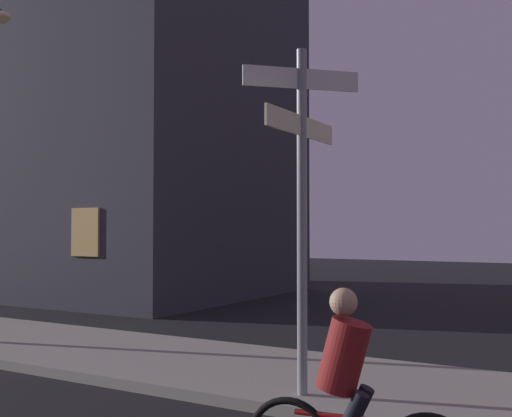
# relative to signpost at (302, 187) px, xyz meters

# --- Properties ---
(sidewalk_kerb) EXTENTS (40.00, 2.90, 0.14)m
(sidewalk_kerb) POSITION_rel_signpost_xyz_m (-0.06, 0.95, -2.49)
(sidewalk_kerb) COLOR gray
(sidewalk_kerb) RESTS_ON ground_plane
(signpost) EXTENTS (1.04, 1.76, 4.06)m
(signpost) POSITION_rel_signpost_xyz_m (0.00, 0.00, 0.00)
(signpost) COLOR gray
(signpost) RESTS_ON sidewalk_kerb
(cyclist) EXTENTS (1.81, 0.38, 1.61)m
(cyclist) POSITION_rel_signpost_xyz_m (1.38, -2.02, -1.81)
(cyclist) COLOR black
(cyclist) RESTS_ON ground_plane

